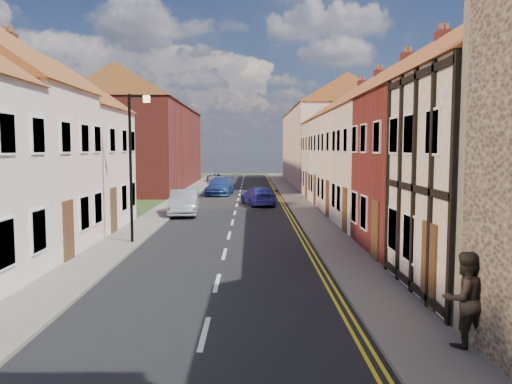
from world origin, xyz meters
name	(u,v)px	position (x,y,z in m)	size (l,w,h in m)	color
road	(235,213)	(0.00, 30.00, 0.01)	(7.00, 90.00, 0.02)	black
pavement_left	(163,212)	(-4.40, 30.00, 0.06)	(1.80, 90.00, 0.12)	slate
pavement_right	(307,212)	(4.40, 30.00, 0.06)	(1.80, 90.00, 0.12)	slate
cottage_r_white_near	(476,134)	(9.30, 18.10, 4.47)	(8.30, 6.00, 9.00)	maroon
cottage_r_cream_mid	(425,137)	(9.30, 23.50, 4.48)	(8.30, 5.20, 9.00)	white
cottage_r_pink	(393,139)	(9.30, 28.90, 4.47)	(8.30, 6.00, 9.00)	#FBD6C6
cottage_r_white_far	(371,141)	(9.30, 34.30, 4.48)	(8.30, 5.20, 9.00)	beige
cottage_r_cream_far	(355,142)	(9.30, 39.70, 4.47)	(8.30, 6.00, 9.00)	white
cottage_l_pink	(37,139)	(-9.30, 23.85, 4.37)	(8.30, 6.30, 8.80)	#FBD6C6
block_right_far	(326,136)	(9.30, 55.00, 5.29)	(8.30, 24.20, 10.50)	white
block_left_far	(148,135)	(-9.30, 50.00, 5.29)	(8.30, 24.20, 10.50)	maroon
lamppost	(133,158)	(-3.81, 20.00, 3.54)	(0.88, 0.15, 6.00)	black
car_mid	(184,202)	(-2.98, 29.16, 0.75)	(1.59, 4.56, 1.50)	#A3A5AB
car_far	(220,186)	(-1.64, 42.03, 0.72)	(2.02, 4.98, 1.44)	navy
car_distant	(215,178)	(-3.20, 57.85, 0.54)	(1.81, 3.92, 1.09)	silver
pedestrian_right	(464,299)	(5.10, 9.03, 1.05)	(0.90, 0.70, 1.86)	black
car_far_b	(258,196)	(1.50, 34.00, 0.64)	(1.79, 4.41, 1.28)	navy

